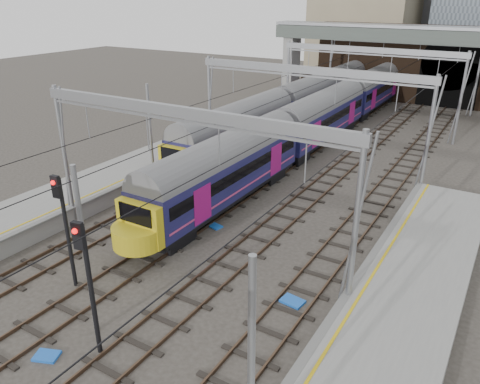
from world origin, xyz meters
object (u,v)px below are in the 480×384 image
Objects in this scene: signal_near_left at (64,220)px; train_main at (351,101)px; train_second at (313,97)px; signal_near_centre at (87,275)px.

train_main is at bearing 80.34° from signal_near_left.
signal_near_centre reaches higher than train_second.
train_main is 11.32× the size of signal_near_centre.
signal_near_centre is (4.20, -2.50, 0.02)m from signal_near_left.
signal_near_centre reaches higher than train_main.
signal_near_left reaches higher than train_main.
train_main is 36.79m from signal_near_centre.
train_main is 34.19m from signal_near_left.
signal_near_left is 0.99× the size of signal_near_centre.
train_second is at bearing -178.72° from train_main.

